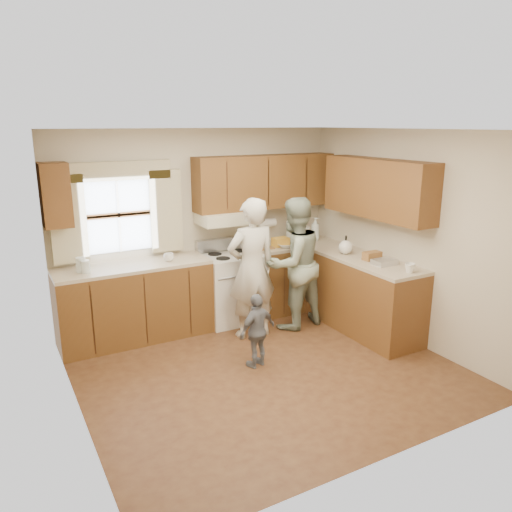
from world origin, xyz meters
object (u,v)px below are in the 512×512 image
woman_right (294,264)px  child (257,331)px  stove (232,286)px  woman_left (252,269)px

woman_right → child: (-0.94, -0.74, -0.43)m
woman_right → child: 1.27m
child → stove: bearing=-119.3°
woman_right → child: size_ratio=2.05×
woman_left → child: size_ratio=2.10×
stove → child: (-0.35, -1.33, -0.06)m
stove → woman_left: 0.71m
woman_left → woman_right: woman_left is taller
stove → woman_right: bearing=-44.6°
stove → child: bearing=-104.6°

